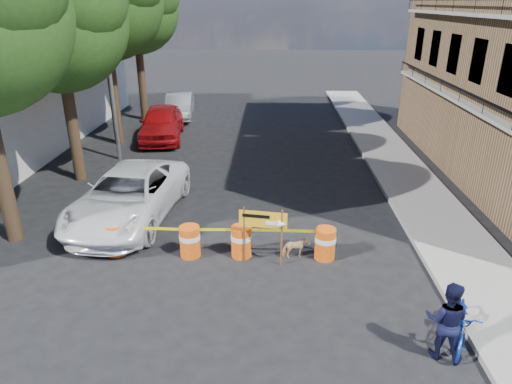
# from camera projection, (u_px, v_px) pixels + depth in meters

# --- Properties ---
(ground) EXTENTS (120.00, 120.00, 0.00)m
(ground) POSITION_uv_depth(u_px,v_px,m) (237.00, 281.00, 11.62)
(ground) COLOR black
(ground) RESTS_ON ground
(sidewalk_east) EXTENTS (2.40, 40.00, 0.15)m
(sidewalk_east) POSITION_uv_depth(u_px,v_px,m) (415.00, 191.00, 16.92)
(sidewalk_east) COLOR gray
(sidewalk_east) RESTS_ON ground
(tree_mid_a) EXTENTS (5.25, 5.00, 8.68)m
(tree_mid_a) POSITION_uv_depth(u_px,v_px,m) (57.00, 19.00, 15.97)
(tree_mid_a) COLOR #332316
(tree_mid_a) RESTS_ON ground
(tree_far) EXTENTS (5.04, 4.80, 8.84)m
(tree_far) POSITION_uv_depth(u_px,v_px,m) (136.00, 8.00, 25.10)
(tree_far) COLOR #332316
(tree_far) RESTS_ON ground
(streetlamp) EXTENTS (1.25, 0.18, 8.00)m
(streetlamp) POSITION_uv_depth(u_px,v_px,m) (109.00, 59.00, 18.87)
(streetlamp) COLOR gray
(streetlamp) RESTS_ON ground
(barrel_far_left) EXTENTS (0.58, 0.58, 0.90)m
(barrel_far_left) POSITION_uv_depth(u_px,v_px,m) (116.00, 239.00, 12.71)
(barrel_far_left) COLOR #ED390D
(barrel_far_left) RESTS_ON ground
(barrel_mid_left) EXTENTS (0.58, 0.58, 0.90)m
(barrel_mid_left) POSITION_uv_depth(u_px,v_px,m) (190.00, 241.00, 12.59)
(barrel_mid_left) COLOR #ED390D
(barrel_mid_left) RESTS_ON ground
(barrel_mid_right) EXTENTS (0.58, 0.58, 0.90)m
(barrel_mid_right) POSITION_uv_depth(u_px,v_px,m) (241.00, 241.00, 12.59)
(barrel_mid_right) COLOR #ED390D
(barrel_mid_right) RESTS_ON ground
(barrel_far_right) EXTENTS (0.58, 0.58, 0.90)m
(barrel_far_right) POSITION_uv_depth(u_px,v_px,m) (325.00, 243.00, 12.48)
(barrel_far_right) COLOR #ED390D
(barrel_far_right) RESTS_ON ground
(detour_sign) EXTENTS (1.27, 0.34, 1.64)m
(detour_sign) POSITION_uv_depth(u_px,v_px,m) (268.00, 225.00, 11.91)
(detour_sign) COLOR #592D19
(detour_sign) RESTS_ON ground
(pedestrian) EXTENTS (1.00, 0.90, 1.69)m
(pedestrian) POSITION_uv_depth(u_px,v_px,m) (447.00, 321.00, 8.86)
(pedestrian) COLOR black
(pedestrian) RESTS_ON ground
(bicycle) EXTENTS (0.95, 1.13, 1.82)m
(bicycle) POSITION_uv_depth(u_px,v_px,m) (466.00, 305.00, 9.21)
(bicycle) COLOR #1435A5
(bicycle) RESTS_ON ground
(dog) EXTENTS (0.80, 0.56, 0.61)m
(dog) POSITION_uv_depth(u_px,v_px,m) (296.00, 248.00, 12.56)
(dog) COLOR tan
(dog) RESTS_ON ground
(suv_white) EXTENTS (3.25, 6.05, 1.61)m
(suv_white) POSITION_uv_depth(u_px,v_px,m) (129.00, 196.00, 14.65)
(suv_white) COLOR white
(suv_white) RESTS_ON ground
(sedan_red) EXTENTS (2.66, 5.25, 1.71)m
(sedan_red) POSITION_uv_depth(u_px,v_px,m) (162.00, 123.00, 23.25)
(sedan_red) COLOR #A70D12
(sedan_red) RESTS_ON ground
(sedan_silver) EXTENTS (2.01, 4.52, 1.44)m
(sedan_silver) POSITION_uv_depth(u_px,v_px,m) (179.00, 106.00, 27.67)
(sedan_silver) COLOR #A0A1A6
(sedan_silver) RESTS_ON ground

